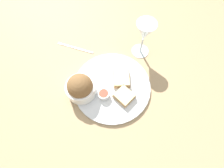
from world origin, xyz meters
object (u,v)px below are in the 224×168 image
(sauce_ramekin, at_px, (104,94))
(fork, at_px, (75,48))
(cheese_toast_far, at_px, (124,96))
(salad_bowl, at_px, (80,87))
(wine_glass, at_px, (145,33))
(cheese_toast_near, at_px, (121,78))

(sauce_ramekin, relative_size, fork, 0.35)
(cheese_toast_far, bearing_deg, sauce_ramekin, -120.26)
(salad_bowl, xyz_separation_m, fork, (-0.23, 0.06, -0.05))
(wine_glass, xyz_separation_m, fork, (-0.15, -0.27, -0.12))
(cheese_toast_far, distance_m, fork, 0.34)
(salad_bowl, distance_m, wine_glass, 0.34)
(sauce_ramekin, relative_size, cheese_toast_far, 0.52)
(sauce_ramekin, bearing_deg, fork, -176.68)
(cheese_toast_near, bearing_deg, wine_glass, 122.74)
(cheese_toast_near, xyz_separation_m, wine_glass, (-0.10, 0.15, 0.10))
(sauce_ramekin, xyz_separation_m, cheese_toast_near, (-0.03, 0.10, -0.00))
(salad_bowl, height_order, sauce_ramekin, salad_bowl)
(sauce_ramekin, height_order, cheese_toast_far, sauce_ramekin)
(cheese_toast_near, height_order, wine_glass, wine_glass)
(sauce_ramekin, relative_size, cheese_toast_near, 0.44)
(fork, bearing_deg, wine_glass, 60.40)
(salad_bowl, distance_m, cheese_toast_far, 0.18)
(sauce_ramekin, bearing_deg, salad_bowl, -127.66)
(salad_bowl, bearing_deg, wine_glass, 103.11)
(cheese_toast_near, height_order, fork, cheese_toast_near)
(salad_bowl, xyz_separation_m, sauce_ramekin, (0.06, 0.07, -0.03))
(salad_bowl, height_order, cheese_toast_near, salad_bowl)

